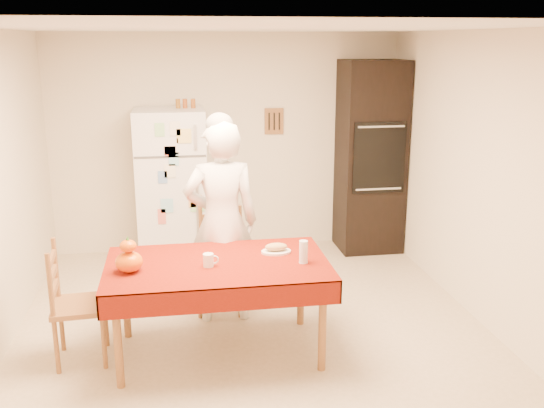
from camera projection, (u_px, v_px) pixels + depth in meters
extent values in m
plane|color=tan|center=(253.00, 330.00, 5.20)|extent=(4.50, 4.50, 0.00)
cube|color=beige|center=(227.00, 144.00, 7.01)|extent=(4.00, 0.02, 2.50)
cube|color=beige|center=(316.00, 307.00, 2.73)|extent=(4.00, 0.02, 2.50)
cube|color=beige|center=(484.00, 180.00, 5.18)|extent=(0.02, 4.50, 2.50)
cube|color=white|center=(251.00, 28.00, 4.54)|extent=(4.00, 4.50, 0.02)
cube|color=brown|center=(274.00, 121.00, 7.02)|extent=(0.22, 0.02, 0.30)
cube|color=white|center=(172.00, 187.00, 6.67)|extent=(0.75, 0.70, 1.70)
cube|color=silver|center=(195.00, 137.00, 6.20)|extent=(0.03, 0.03, 0.25)
cube|color=silver|center=(198.00, 207.00, 6.39)|extent=(0.03, 0.03, 0.60)
cube|color=black|center=(370.00, 157.00, 7.00)|extent=(0.70, 0.60, 2.20)
cube|color=black|center=(379.00, 158.00, 6.69)|extent=(0.59, 0.02, 0.80)
cylinder|color=brown|center=(118.00, 342.00, 4.26)|extent=(0.06, 0.06, 0.71)
cylinder|color=brown|center=(126.00, 297.00, 5.00)|extent=(0.06, 0.06, 0.71)
cylinder|color=brown|center=(322.00, 327.00, 4.49)|extent=(0.06, 0.06, 0.71)
cylinder|color=brown|center=(301.00, 286.00, 5.23)|extent=(0.06, 0.06, 0.71)
cube|color=brown|center=(218.00, 266.00, 4.65)|extent=(1.60, 0.90, 0.04)
cube|color=#560E04|center=(217.00, 263.00, 4.64)|extent=(1.70, 1.00, 0.01)
cylinder|color=brown|center=(200.00, 295.00, 5.38)|extent=(0.04, 0.04, 0.43)
cylinder|color=brown|center=(203.00, 281.00, 5.71)|extent=(0.04, 0.04, 0.43)
cylinder|color=brown|center=(240.00, 295.00, 5.39)|extent=(0.04, 0.04, 0.43)
cylinder|color=brown|center=(241.00, 280.00, 5.72)|extent=(0.04, 0.04, 0.43)
cube|color=brown|center=(220.00, 264.00, 5.49)|extent=(0.47, 0.45, 0.04)
cube|color=brown|center=(221.00, 232.00, 5.59)|extent=(0.36, 0.07, 0.50)
cylinder|color=brown|center=(104.00, 342.00, 4.55)|extent=(0.04, 0.04, 0.43)
cylinder|color=brown|center=(56.00, 347.00, 4.48)|extent=(0.04, 0.04, 0.43)
cylinder|color=brown|center=(106.00, 321.00, 4.89)|extent=(0.04, 0.04, 0.43)
cylinder|color=brown|center=(62.00, 326.00, 4.82)|extent=(0.04, 0.04, 0.43)
cube|color=brown|center=(80.00, 306.00, 4.62)|extent=(0.43, 0.44, 0.04)
cube|color=brown|center=(53.00, 277.00, 4.52)|extent=(0.05, 0.36, 0.50)
imported|color=silver|center=(222.00, 223.00, 5.22)|extent=(0.66, 0.44, 1.78)
cylinder|color=white|center=(208.00, 260.00, 4.55)|extent=(0.08, 0.08, 0.10)
ellipsoid|color=red|center=(129.00, 262.00, 4.44)|extent=(0.20, 0.20, 0.15)
ellipsoid|color=#DF3D05|center=(128.00, 246.00, 4.41)|extent=(0.12, 0.12, 0.09)
cylinder|color=silver|center=(303.00, 252.00, 4.61)|extent=(0.07, 0.07, 0.18)
cylinder|color=white|center=(276.00, 252.00, 4.85)|extent=(0.24, 0.24, 0.02)
ellipsoid|color=#A98453|center=(276.00, 247.00, 4.84)|extent=(0.18, 0.10, 0.06)
cylinder|color=brown|center=(178.00, 104.00, 6.49)|extent=(0.05, 0.05, 0.10)
cylinder|color=#994A1B|center=(185.00, 104.00, 6.51)|extent=(0.05, 0.05, 0.10)
cylinder|color=#99511B|center=(193.00, 103.00, 6.52)|extent=(0.05, 0.05, 0.10)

